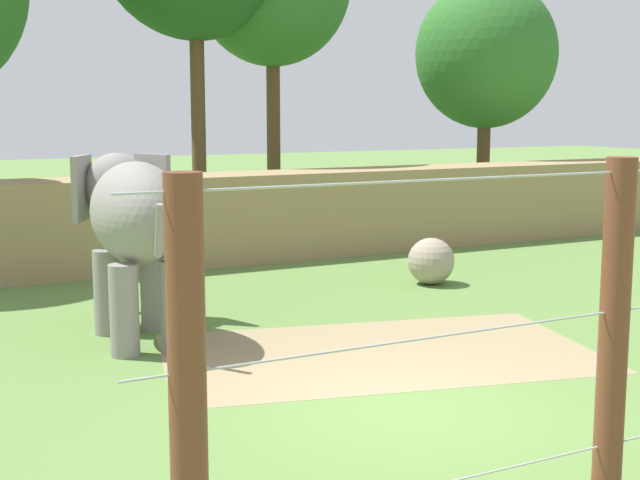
# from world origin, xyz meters

# --- Properties ---
(ground_plane) EXTENTS (120.00, 120.00, 0.00)m
(ground_plane) POSITION_xyz_m (0.00, 0.00, 0.00)
(ground_plane) COLOR #5B7F3D
(dirt_patch) EXTENTS (7.34, 5.30, 0.01)m
(dirt_patch) POSITION_xyz_m (1.00, 2.45, 0.00)
(dirt_patch) COLOR #937F5B
(dirt_patch) RESTS_ON ground
(embankment_wall) EXTENTS (36.00, 1.80, 2.18)m
(embankment_wall) POSITION_xyz_m (0.00, 11.32, 1.09)
(embankment_wall) COLOR #997F56
(embankment_wall) RESTS_ON ground
(elephant) EXTENTS (1.73, 4.05, 3.00)m
(elephant) POSITION_xyz_m (-2.08, 5.12, 1.99)
(elephant) COLOR gray
(elephant) RESTS_ON ground
(enrichment_ball) EXTENTS (1.01, 1.01, 1.01)m
(enrichment_ball) POSITION_xyz_m (4.82, 6.58, 0.51)
(enrichment_ball) COLOR gray
(enrichment_ball) RESTS_ON ground
(cable_fence) EXTENTS (8.93, 0.28, 3.33)m
(cable_fence) POSITION_xyz_m (0.06, -3.08, 1.67)
(cable_fence) COLOR brown
(cable_fence) RESTS_ON ground
(tree_left_of_centre) EXTENTS (4.66, 4.66, 8.01)m
(tree_left_of_centre) POSITION_xyz_m (12.52, 14.76, 5.54)
(tree_left_of_centre) COLOR brown
(tree_left_of_centre) RESTS_ON ground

